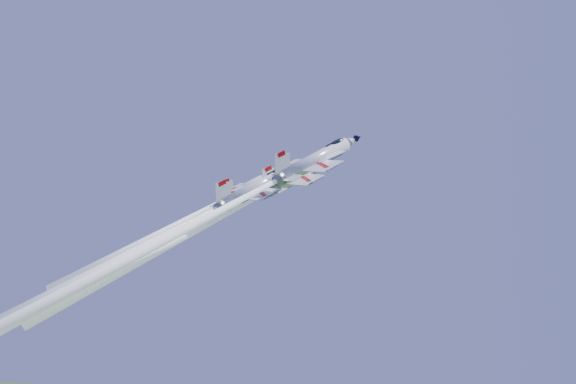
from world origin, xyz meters
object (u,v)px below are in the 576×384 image
(jet_lead, at_px, (217,218))
(jet_right, at_px, (165,240))
(jet_slot, at_px, (176,230))
(jet_left, at_px, (191,217))

(jet_lead, distance_m, jet_right, 15.13)
(jet_lead, relative_size, jet_slot, 1.11)
(jet_left, xyz_separation_m, jet_right, (4.68, -17.90, -4.57))
(jet_right, bearing_deg, jet_slot, 140.30)
(jet_lead, height_order, jet_left, jet_lead)
(jet_left, height_order, jet_slot, jet_left)
(jet_lead, height_order, jet_slot, jet_lead)
(jet_lead, bearing_deg, jet_left, -175.13)
(jet_right, bearing_deg, jet_left, 139.56)
(jet_left, relative_size, jet_slot, 0.87)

